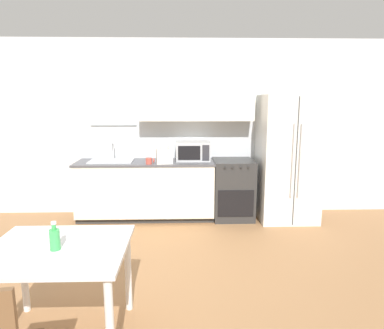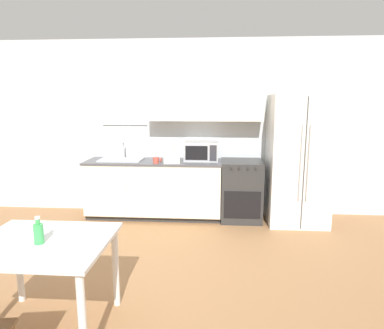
% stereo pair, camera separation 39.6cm
% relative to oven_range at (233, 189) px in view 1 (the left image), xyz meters
% --- Properties ---
extents(ground_plane, '(12.00, 12.00, 0.00)m').
position_rel_oven_range_xyz_m(ground_plane, '(-1.06, -1.63, -0.45)').
color(ground_plane, '#9E7047').
extents(wall_back, '(12.00, 0.38, 2.70)m').
position_rel_oven_range_xyz_m(wall_back, '(-0.99, 0.31, 0.97)').
color(wall_back, silver).
rests_on(wall_back, ground_plane).
extents(kitchen_counter, '(2.05, 0.63, 0.88)m').
position_rel_oven_range_xyz_m(kitchen_counter, '(-1.32, 0.00, -0.00)').
color(kitchen_counter, '#333333').
rests_on(kitchen_counter, ground_plane).
extents(oven_range, '(0.60, 0.64, 0.90)m').
position_rel_oven_range_xyz_m(oven_range, '(0.00, 0.00, 0.00)').
color(oven_range, '#2D2D2D').
rests_on(oven_range, ground_plane).
extents(refrigerator, '(0.83, 0.79, 1.86)m').
position_rel_oven_range_xyz_m(refrigerator, '(0.80, -0.06, 0.48)').
color(refrigerator, silver).
rests_on(refrigerator, ground_plane).
extents(kitchen_sink, '(0.64, 0.41, 0.27)m').
position_rel_oven_range_xyz_m(kitchen_sink, '(-1.83, 0.01, 0.45)').
color(kitchen_sink, '#B7BABC').
rests_on(kitchen_sink, kitchen_counter).
extents(microwave, '(0.51, 0.39, 0.29)m').
position_rel_oven_range_xyz_m(microwave, '(-0.61, 0.09, 0.58)').
color(microwave, '#B7BABC').
rests_on(microwave, kitchen_counter).
extents(coffee_mug, '(0.13, 0.09, 0.09)m').
position_rel_oven_range_xyz_m(coffee_mug, '(-1.24, -0.21, 0.48)').
color(coffee_mug, '#BF4C3F').
rests_on(coffee_mug, kitchen_counter).
extents(grocery_bag_0, '(0.25, 0.22, 0.30)m').
position_rel_oven_range_xyz_m(grocery_bag_0, '(-1.03, -0.15, 0.57)').
color(grocery_bag_0, silver).
rests_on(grocery_bag_0, kitchen_counter).
extents(dining_table, '(1.00, 0.87, 0.74)m').
position_rel_oven_range_xyz_m(dining_table, '(-1.68, -2.71, 0.19)').
color(dining_table, white).
rests_on(dining_table, ground_plane).
extents(drink_bottle, '(0.07, 0.07, 0.21)m').
position_rel_oven_range_xyz_m(drink_bottle, '(-1.67, -2.75, 0.38)').
color(drink_bottle, '#3FB259').
rests_on(drink_bottle, dining_table).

